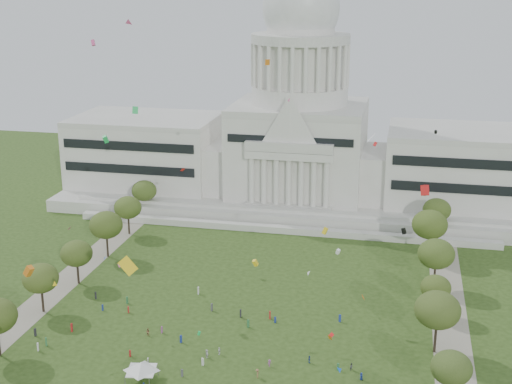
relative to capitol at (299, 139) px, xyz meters
The scene contains 26 objects.
ground 115.76m from the capitol, 90.00° to the right, with size 400.00×400.00×0.00m, color #2A4215.
capitol is the anchor object (origin of this frame).
path_left 98.93m from the capitol, 119.87° to the right, with size 8.00×160.00×0.04m, color gray.
path_right 98.93m from the capitol, 60.13° to the right, with size 8.00×160.00×0.04m, color gray.
row_tree_r_1 125.12m from the capitol, 68.16° to the right, with size 7.58×7.58×10.78m.
row_tree_l_2 107.19m from the capitol, 115.07° to the right, with size 8.42×8.42×11.97m.
row_tree_r_2 106.56m from the capitol, 65.33° to the right, with size 9.55×9.55×13.58m.
row_tree_l_3 92.14m from the capitol, 118.96° to the right, with size 8.12×8.12×11.55m.
row_tree_r_3 91.98m from the capitol, 60.70° to the right, with size 7.01×7.01×9.98m.
row_tree_l_4 76.50m from the capitol, 125.78° to the right, with size 9.29×9.29×13.21m.
row_tree_r_4 78.81m from the capitol, 54.84° to the right, with size 9.19×9.19×13.06m.
row_tree_l_5 63.64m from the capitol, 136.72° to the right, with size 8.33×8.33×11.85m.
row_tree_r_5 62.67m from the capitol, 44.94° to the right, with size 9.82×9.82×13.96m.
row_tree_l_6 54.69m from the capitol, 152.45° to the right, with size 8.19×8.19×11.64m.
row_tree_r_6 54.32m from the capitol, 28.99° to the right, with size 8.42×8.42×11.97m.
event_tent 121.63m from the capitol, 95.60° to the right, with size 8.63×8.63×4.15m.
person_0 116.20m from the capitol, 74.78° to the right, with size 0.77×0.50×1.57m, color navy.
person_2 112.67m from the capitol, 75.42° to the right, with size 0.76×0.47×1.57m, color #4C4C51.
person_3 116.19m from the capitol, 84.97° to the right, with size 1.24×0.64×1.92m, color olive.
person_4 108.84m from the capitol, 89.78° to the right, with size 0.98×0.53×1.67m, color silver.
person_5 110.49m from the capitol, 90.95° to the right, with size 1.69×0.67×1.82m, color silver.
person_8 105.69m from the capitol, 99.45° to the right, with size 0.86×0.53×1.76m, color olive.
person_9 111.79m from the capitol, 83.96° to the right, with size 0.99×0.51×1.54m, color #994C8C.
person_10 109.90m from the capitol, 79.76° to the right, with size 0.95×0.52×1.62m, color navy.
distant_crowd 101.16m from the capitol, 97.97° to the right, with size 66.68×37.39×1.95m.
kite_swarm 106.36m from the capitol, 88.63° to the right, with size 78.18×95.22×64.88m.
Camera 1 is at (35.64, -120.32, 75.59)m, focal length 50.00 mm.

